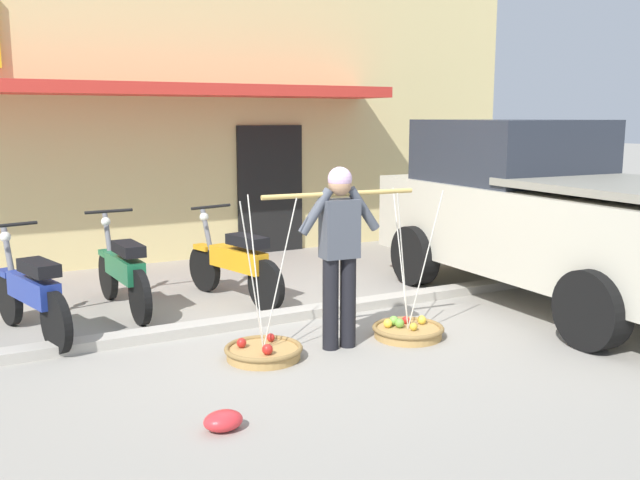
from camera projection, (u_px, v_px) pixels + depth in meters
name	position (u px, v px, depth m)	size (l,w,h in m)	color
ground_plane	(306.00, 339.00, 6.98)	(90.00, 90.00, 0.00)	gray
sidewalk_curb	(276.00, 317.00, 7.58)	(20.00, 0.24, 0.10)	#AEA89C
fruit_vendor	(340.00, 245.00, 6.56)	(1.51, 0.22, 1.70)	black
fruit_basket_left_side	(408.00, 330.00, 7.03)	(0.71, 0.71, 1.45)	#B2894C
fruit_basket_right_side	(263.00, 351.00, 6.41)	(0.71, 0.71, 1.45)	#B2894C
motorcycle_nearest_shop	(31.00, 294.00, 6.91)	(0.61, 1.79, 1.09)	black
motorcycle_second_in_row	(123.00, 272.00, 7.88)	(0.54, 1.82, 1.09)	black
motorcycle_third_in_row	(235.00, 263.00, 8.33)	(0.62, 1.79, 1.09)	black
parked_truck	(548.00, 213.00, 8.33)	(2.29, 4.77, 2.10)	beige
storefront_building	(106.00, 118.00, 12.35)	(13.00, 6.00, 4.20)	#DBC684
plastic_litter_bag	(223.00, 421.00, 4.95)	(0.28, 0.22, 0.14)	red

